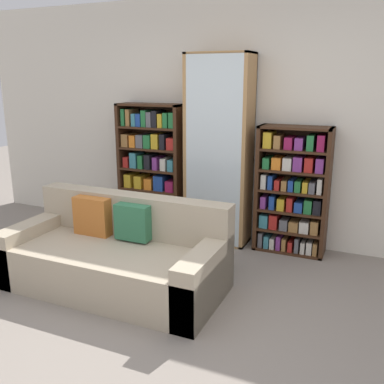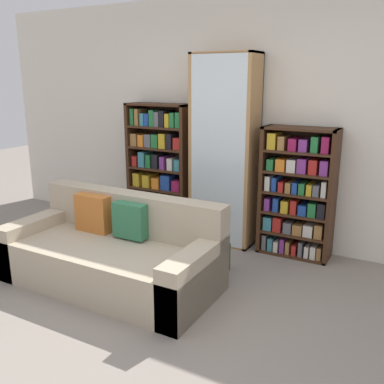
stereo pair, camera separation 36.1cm
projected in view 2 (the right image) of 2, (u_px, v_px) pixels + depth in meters
ground_plane at (123, 335)px, 3.14m from camera, size 16.00×16.00×0.00m
wall_back at (246, 122)px, 4.74m from camera, size 7.01×0.06×2.70m
couch at (113, 254)px, 3.90m from camera, size 1.95×0.90×0.78m
bookshelf_left at (161, 168)px, 5.18m from camera, size 0.80×0.32×1.54m
display_cabinet at (225, 152)px, 4.70m from camera, size 0.71×0.36×2.09m
bookshelf_right at (297, 194)px, 4.43m from camera, size 0.75×0.32×1.35m
wine_bottle at (226, 256)px, 4.18m from camera, size 0.08×0.08×0.35m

